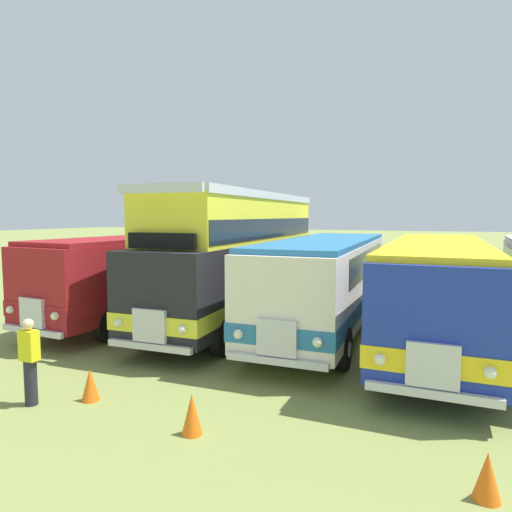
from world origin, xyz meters
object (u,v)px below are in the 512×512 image
Objects in this scene: cone_mid_row at (192,414)px; cone_far_end at (487,476)px; bus_second_in_row at (240,254)px; bus_first_in_row at (158,268)px; cone_near_end at (90,384)px; bus_fourth_in_row at (437,284)px; marshal_person at (30,361)px; bus_third_in_row at (327,278)px.

cone_mid_row is 1.09× the size of cone_far_end.
bus_second_in_row is at bearing 132.47° from cone_far_end.
bus_first_in_row is 0.96× the size of bus_second_in_row.
bus_second_in_row is 16.99× the size of cone_near_end.
cone_mid_row is at bearing -8.77° from cone_near_end.
cone_near_end is (3.45, -7.19, -1.42)m from bus_first_in_row.
bus_second_in_row is at bearing 174.86° from bus_fourth_in_row.
cone_far_end is at bearing -47.53° from bus_second_in_row.
bus_first_in_row is 3.33m from bus_second_in_row.
cone_near_end is (0.20, -7.57, -2.03)m from bus_second_in_row.
cone_mid_row is (2.62, -0.40, 0.02)m from cone_near_end.
bus_fourth_in_row is 10.54m from marshal_person.
cone_mid_row is 0.41× the size of marshal_person.
bus_fourth_in_row reaches higher than cone_mid_row.
cone_near_end is at bearing -113.36° from bus_third_in_row.
bus_first_in_row is 15.16× the size of cone_mid_row.
cone_near_end reaches higher than cone_far_end.
cone_far_end is at bearing 1.42° from marshal_person.
cone_far_end is at bearing -3.35° from cone_near_end.
cone_far_end is (7.31, -7.98, -2.04)m from bus_second_in_row.
bus_third_in_row is 15.36× the size of cone_far_end.
bus_first_in_row is at bearing 178.80° from bus_fourth_in_row.
bus_first_in_row and bus_fourth_in_row have the same top height.
bus_third_in_row is 15.18× the size of cone_near_end.
cone_mid_row is (2.82, -7.97, -2.01)m from bus_second_in_row.
bus_fourth_in_row is at bearing -5.14° from bus_second_in_row.
cone_far_end is (0.78, -7.40, -1.43)m from bus_fourth_in_row.
bus_second_in_row is 1.12× the size of bus_third_in_row.
cone_far_end is (10.56, -7.60, -1.43)m from bus_first_in_row.
bus_fourth_in_row is at bearing -1.20° from bus_first_in_row.
cone_near_end is at bearing 33.65° from marshal_person.
bus_fourth_in_row reaches higher than cone_near_end.
bus_third_in_row is at bearing 62.65° from marshal_person.
cone_mid_row is at bearing -116.63° from bus_fourth_in_row.
bus_second_in_row is 17.19× the size of cone_far_end.
bus_third_in_row is at bearing -0.81° from bus_first_in_row.
marshal_person reaches higher than cone_mid_row.
cone_far_end is (4.04, -7.51, -1.42)m from bus_third_in_row.
bus_fourth_in_row is at bearing -1.97° from bus_third_in_row.
marshal_person is at bearing -146.35° from cone_near_end.
marshal_person is (-8.03, -0.20, 0.56)m from cone_far_end.
bus_second_in_row is 8.35m from marshal_person.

